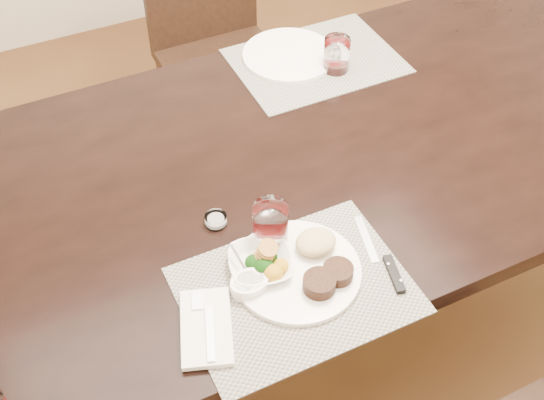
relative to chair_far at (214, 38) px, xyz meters
name	(u,v)px	position (x,y,z in m)	size (l,w,h in m)	color
ground_plane	(330,310)	(0.00, -0.93, -0.50)	(4.50, 4.50, 0.00)	#452716
dining_table	(346,163)	(0.00, -0.93, 0.16)	(2.00, 1.00, 0.75)	black
chair_far	(214,38)	(0.00, 0.00, 0.00)	(0.42, 0.42, 0.90)	black
placemat_near	(296,290)	(-0.33, -1.29, 0.25)	(0.46, 0.34, 0.00)	gray
placemat_far	(316,61)	(0.08, -0.60, 0.25)	(0.46, 0.34, 0.00)	gray
dinner_plate	(303,267)	(-0.30, -1.26, 0.27)	(0.27, 0.27, 0.05)	white
napkin_fork	(206,327)	(-0.53, -1.30, 0.26)	(0.15, 0.20, 0.02)	white
steak_knife	(387,265)	(-0.13, -1.32, 0.26)	(0.05, 0.23, 0.01)	silver
cracker_bowl	(261,263)	(-0.38, -1.21, 0.27)	(0.16, 0.16, 0.06)	white
sauce_ramekin	(249,284)	(-0.42, -1.25, 0.27)	(0.08, 0.12, 0.06)	white
wine_glass_near	(271,226)	(-0.32, -1.15, 0.30)	(0.08, 0.08, 0.10)	white
far_plate	(289,55)	(0.02, -0.55, 0.26)	(0.27, 0.27, 0.01)	white
wine_glass_far	(336,56)	(0.11, -0.66, 0.29)	(0.07, 0.07, 0.10)	white
salt_cellar	(216,220)	(-0.41, -1.05, 0.26)	(0.05, 0.05, 0.02)	white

